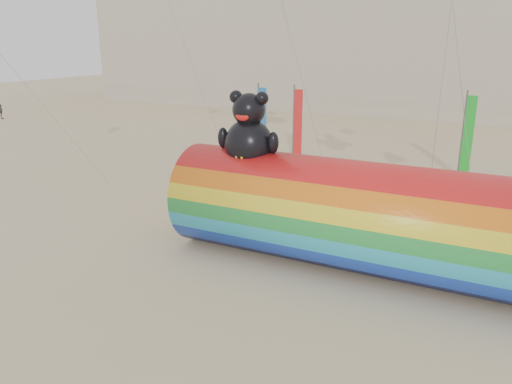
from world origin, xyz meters
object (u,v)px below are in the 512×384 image
at_px(hotel_building, 331,19).
at_px(windsock_assembly, 356,213).
at_px(kite_handler, 358,226).
at_px(fabric_bundle, 358,250).

xyz_separation_m(hotel_building, windsock_assembly, (16.29, -44.15, -8.25)).
relative_size(hotel_building, windsock_assembly, 4.47).
relative_size(kite_handler, fabric_bundle, 0.68).
bearing_deg(kite_handler, windsock_assembly, 75.86).
xyz_separation_m(hotel_building, fabric_bundle, (16.15, -42.97, -10.14)).
bearing_deg(hotel_building, fabric_bundle, -69.40).
bearing_deg(windsock_assembly, kite_handler, 101.23).
relative_size(windsock_assembly, fabric_bundle, 5.16).
height_order(hotel_building, kite_handler, hotel_building).
relative_size(hotel_building, fabric_bundle, 23.06).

